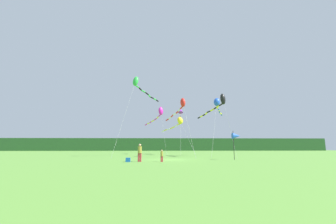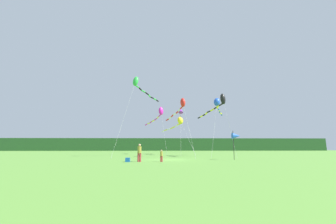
{
  "view_description": "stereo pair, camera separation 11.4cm",
  "coord_description": "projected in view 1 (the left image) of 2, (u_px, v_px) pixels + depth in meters",
  "views": [
    {
      "loc": [
        -1.29,
        -24.06,
        1.54
      ],
      "look_at": [
        0.0,
        6.0,
        6.45
      ],
      "focal_mm": 22.23,
      "sensor_mm": 36.0,
      "label": 1
    },
    {
      "loc": [
        -1.17,
        -24.07,
        1.54
      ],
      "look_at": [
        0.0,
        6.0,
        6.45
      ],
      "focal_mm": 22.23,
      "sensor_mm": 36.0,
      "label": 2
    }
  ],
  "objects": [
    {
      "name": "cooler_box",
      "position": [
        128.0,
        160.0,
        20.12
      ],
      "size": [
        0.43,
        0.33,
        0.41
      ],
      "primitive_type": "cube",
      "color": "#1959B2",
      "rests_on": "ground"
    },
    {
      "name": "ground_plane",
      "position": [
        170.0,
        160.0,
        23.53
      ],
      "size": [
        120.0,
        120.0,
        0.0
      ],
      "primitive_type": "plane",
      "color": "#5B9338"
    },
    {
      "name": "person_child",
      "position": [
        162.0,
        155.0,
        20.29
      ],
      "size": [
        0.25,
        0.25,
        1.16
      ],
      "color": "#B23338",
      "rests_on": "ground"
    },
    {
      "name": "distant_treeline",
      "position": [
        163.0,
        144.0,
        68.23
      ],
      "size": [
        108.0,
        3.01,
        4.0
      ],
      "primitive_type": "cube",
      "color": "#234C23",
      "rests_on": "ground"
    },
    {
      "name": "banner_flag_pole",
      "position": [
        236.0,
        136.0,
        23.61
      ],
      "size": [
        0.9,
        0.7,
        3.24
      ],
      "color": "black",
      "rests_on": "ground"
    },
    {
      "name": "kite_green",
      "position": [
        138.0,
        84.0,
        31.27
      ],
      "size": [
        5.81,
        8.28,
        11.85
      ],
      "color": "#B2B2B2",
      "rests_on": "ground"
    },
    {
      "name": "kite_magenta",
      "position": [
        159.0,
        113.0,
        39.3
      ],
      "size": [
        4.41,
        7.37,
        8.82
      ],
      "color": "#B2B2B2",
      "rests_on": "ground"
    },
    {
      "name": "kite_purple",
      "position": [
        181.0,
        112.0,
        39.29
      ],
      "size": [
        1.0,
        8.2,
        8.79
      ],
      "color": "#B2B2B2",
      "rests_on": "ground"
    },
    {
      "name": "kite_blue",
      "position": [
        217.0,
        103.0,
        32.44
      ],
      "size": [
        4.03,
        7.75,
        9.03
      ],
      "color": "#B2B2B2",
      "rests_on": "ground"
    },
    {
      "name": "person_adult",
      "position": [
        140.0,
        152.0,
        20.42
      ],
      "size": [
        0.38,
        0.38,
        1.73
      ],
      "color": "#B23338",
      "rests_on": "ground"
    },
    {
      "name": "kite_yellow",
      "position": [
        179.0,
        122.0,
        35.92
      ],
      "size": [
        5.28,
        7.54,
        6.59
      ],
      "color": "#B2B2B2",
      "rests_on": "ground"
    },
    {
      "name": "kite_red",
      "position": [
        181.0,
        105.0,
        30.29
      ],
      "size": [
        3.53,
        8.01,
        8.45
      ],
      "color": "#B2B2B2",
      "rests_on": "ground"
    },
    {
      "name": "kite_black",
      "position": [
        220.0,
        102.0,
        29.59
      ],
      "size": [
        3.66,
        6.92,
        8.87
      ],
      "color": "#B2B2B2",
      "rests_on": "ground"
    }
  ]
}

